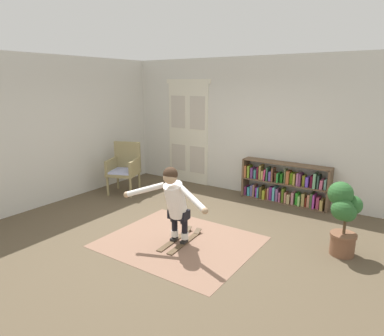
% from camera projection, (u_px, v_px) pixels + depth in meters
% --- Properties ---
extents(ground_plane, '(7.20, 7.20, 0.00)m').
position_uv_depth(ground_plane, '(177.00, 233.00, 5.55)').
color(ground_plane, brown).
extents(back_wall, '(6.00, 0.10, 2.90)m').
position_uv_depth(back_wall, '(249.00, 127.00, 7.29)').
color(back_wall, silver).
rests_on(back_wall, ground).
extents(side_wall_left, '(0.10, 6.00, 2.90)m').
position_uv_depth(side_wall_left, '(73.00, 128.00, 7.16)').
color(side_wall_left, silver).
rests_on(side_wall_left, ground).
extents(double_door, '(1.22, 0.05, 2.45)m').
position_uv_depth(double_door, '(188.00, 132.00, 8.14)').
color(double_door, silver).
rests_on(double_door, ground).
extents(rug, '(2.21, 1.87, 0.01)m').
position_uv_depth(rug, '(180.00, 242.00, 5.24)').
color(rug, '#85624E').
rests_on(rug, ground).
extents(bookshelf, '(1.76, 0.30, 0.82)m').
position_uv_depth(bookshelf, '(284.00, 185.00, 6.89)').
color(bookshelf, brown).
rests_on(bookshelf, ground).
extents(wicker_chair, '(0.78, 0.78, 1.10)m').
position_uv_depth(wicker_chair, '(124.00, 166.00, 7.50)').
color(wicker_chair, '#8F8256').
rests_on(wicker_chair, ground).
extents(potted_plant, '(0.46, 0.47, 1.05)m').
position_uv_depth(potted_plant, '(344.00, 214.00, 4.73)').
color(potted_plant, brown).
rests_on(potted_plant, ground).
extents(skis_pair, '(0.33, 0.90, 0.07)m').
position_uv_depth(skis_pair, '(181.00, 240.00, 5.26)').
color(skis_pair, brown).
rests_on(skis_pair, rug).
extents(person_skier, '(1.40, 0.63, 1.16)m').
position_uv_depth(person_skier, '(175.00, 199.00, 4.95)').
color(person_skier, white).
rests_on(person_skier, skis_pair).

